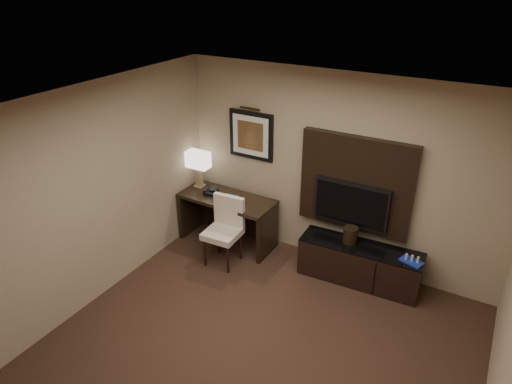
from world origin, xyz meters
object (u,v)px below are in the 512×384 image
Objects in this scene: credenza at (359,264)px; ice_bucket at (350,235)px; desk at (228,220)px; desk_phone at (211,191)px; minibar_tray at (412,259)px; desk_chair at (222,233)px; tv at (351,204)px; table_lamp at (199,170)px.

ice_bucket is (-0.17, 0.03, 0.38)m from credenza.
desk is 0.51m from desk_phone.
desk is 2.71m from minibar_tray.
desk_chair is 1.75m from ice_bucket.
credenza is 0.42m from ice_bucket.
tv is 1.81m from desk_chair.
minibar_tray is (0.82, -0.07, -0.06)m from ice_bucket.
tv is at bearing -1.25° from desk_phone.
minibar_tray is (0.90, -0.23, -0.42)m from tv.
table_lamp is at bearing 140.45° from desk_chair.
desk reaches higher than credenza.
credenza is at bearing 2.50° from desk.
desk is at bearing -2.65° from desk_phone.
desk is 5.27× the size of minibar_tray.
tv is 5.26× the size of desk_phone.
desk_chair is at bearing -166.05° from credenza.
desk_chair is 1.15m from table_lamp.
table_lamp is 2.49m from ice_bucket.
desk is at bearing 112.69° from desk_chair.
desk is 1.43× the size of tv.
credenza is 8.38× the size of desk_phone.
tv is (1.80, 0.24, 0.64)m from desk.
desk is 2.05m from credenza.
tv and table_lamp have the same top height.
desk_phone is (-2.31, -0.08, 0.54)m from credenza.
table_lamp is at bearing 179.23° from ice_bucket.
tv reaches higher than desk_phone.
table_lamp is (-0.81, 0.60, 0.56)m from desk_chair.
desk is at bearing -179.75° from minibar_tray.
desk is 1.92m from tv.
credenza is 7.38× the size of ice_bucket.
ice_bucket is at bearing 16.22° from desk_chair.
table_lamp is at bearing 178.27° from minibar_tray.
desk_phone is at bearing -23.87° from table_lamp.
credenza is 2.88× the size of table_lamp.
table_lamp is at bearing 170.19° from desk.
ice_bucket is (2.46, -0.03, -0.39)m from table_lamp.
table_lamp reaches higher than credenza.
ice_bucket is (0.08, -0.16, -0.36)m from tv.
desk is 1.90m from ice_bucket.
ice_bucket is at bearing -0.77° from table_lamp.
table_lamp is at bearing 175.99° from credenza.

